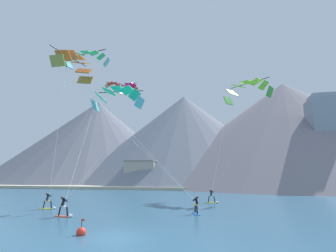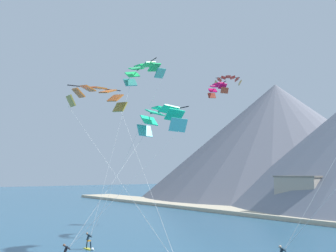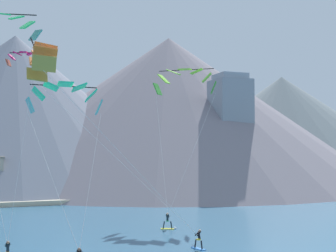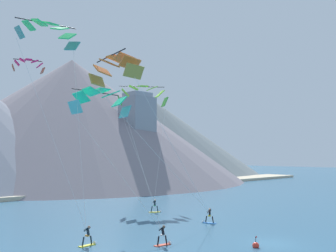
% 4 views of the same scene
% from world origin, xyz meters
% --- Properties ---
extents(ground_plane, '(400.00, 400.00, 0.00)m').
position_xyz_m(ground_plane, '(0.00, 0.00, 0.00)').
color(ground_plane, '#2D5B7A').
extents(kitesurfer_near_lead, '(1.74, 1.12, 1.81)m').
position_xyz_m(kitesurfer_near_lead, '(4.55, 19.75, 0.56)').
color(kitesurfer_near_lead, yellow).
rests_on(kitesurfer_near_lead, ground).
extents(kitesurfer_near_trail, '(1.76, 0.63, 1.76)m').
position_xyz_m(kitesurfer_near_trail, '(-11.62, 10.22, 0.53)').
color(kitesurfer_near_trail, yellow).
rests_on(kitesurfer_near_trail, ground).
extents(kitesurfer_mid_center, '(1.78, 0.67, 1.78)m').
position_xyz_m(kitesurfer_mid_center, '(-7.03, 5.95, 0.54)').
color(kitesurfer_mid_center, '#E54C33').
rests_on(kitesurfer_mid_center, ground).
extents(kitesurfer_far_left, '(0.91, 1.78, 1.72)m').
position_xyz_m(kitesurfer_far_left, '(3.42, 9.99, 0.49)').
color(kitesurfer_far_left, '#337FDB').
rests_on(kitesurfer_far_left, ground).
extents(parafoil_kite_near_lead, '(9.92, 12.56, 17.64)m').
position_xyz_m(parafoil_kite_near_lead, '(10.36, 29.50, 17.67)').
color(parafoil_kite_near_lead, green).
extents(parafoil_kite_near_trail, '(6.85, 7.82, 19.44)m').
position_xyz_m(parafoil_kite_near_trail, '(-12.37, 16.95, 19.70)').
color(parafoil_kite_near_trail, teal).
extents(parafoil_kite_mid_center, '(6.85, 10.73, 13.14)m').
position_xyz_m(parafoil_kite_mid_center, '(-6.97, 15.73, 13.37)').
color(parafoil_kite_mid_center, '#46BABD').
extents(parafoil_kite_far_left, '(13.92, 6.33, 15.07)m').
position_xyz_m(parafoil_kite_far_left, '(-9.47, 9.66, 15.34)').
color(parafoil_kite_far_left, '#A08E35').
extents(parafoil_kite_distant_high_outer, '(3.92, 2.05, 1.68)m').
position_xyz_m(parafoil_kite_distant_high_outer, '(-10.00, 27.08, 18.68)').
color(parafoil_kite_distant_high_outer, '#B2472E').
extents(race_marker_buoy, '(0.56, 0.56, 1.02)m').
position_xyz_m(race_marker_buoy, '(-2.21, 0.19, 0.16)').
color(race_marker_buoy, red).
rests_on(race_marker_buoy, ground).
extents(shoreline_strip, '(180.00, 10.00, 0.70)m').
position_xyz_m(shoreline_strip, '(0.00, 49.77, 0.35)').
color(shoreline_strip, beige).
rests_on(shoreline_strip, ground).
extents(shore_building_harbour_front, '(10.20, 6.07, 4.33)m').
position_xyz_m(shore_building_harbour_front, '(26.71, 53.70, 2.18)').
color(shore_building_harbour_front, silver).
rests_on(shore_building_harbour_front, ground).
extents(shore_building_quay_east, '(8.78, 7.25, 4.88)m').
position_xyz_m(shore_building_quay_east, '(37.89, 51.46, 2.45)').
color(shore_building_quay_east, beige).
rests_on(shore_building_quay_east, ground).
extents(highrise_tower, '(7.00, 7.00, 23.29)m').
position_xyz_m(highrise_tower, '(30.95, 56.00, 11.44)').
color(highrise_tower, gray).
rests_on(highrise_tower, ground).
extents(mountain_peak_west_ridge, '(103.29, 103.29, 36.83)m').
position_xyz_m(mountain_peak_west_ridge, '(28.50, 84.93, 18.41)').
color(mountain_peak_west_ridge, gray).
rests_on(mountain_peak_west_ridge, ground).
extents(mountain_peak_east_shoulder, '(85.45, 85.45, 30.29)m').
position_xyz_m(mountain_peak_east_shoulder, '(68.89, 94.50, 15.15)').
color(mountain_peak_east_shoulder, slate).
rests_on(mountain_peak_east_shoulder, ground).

